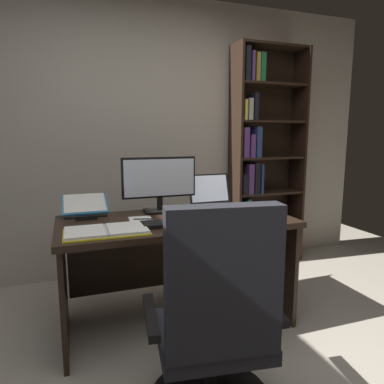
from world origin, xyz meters
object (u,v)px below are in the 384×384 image
pen (144,219)px  desk (174,245)px  monitor (159,184)px  reading_stand_with_book (85,206)px  office_chair (216,333)px  keyboard (175,223)px  notepad (141,221)px  bookshelf (260,166)px  laptop (214,201)px  computer_mouse (218,218)px  open_binder (106,231)px

pen → desk: bearing=15.9°
monitor → pen: monitor is taller
reading_stand_with_book → pen: reading_stand_with_book is taller
office_chair → monitor: size_ratio=1.92×
office_chair → pen: (-0.13, 0.90, 0.33)m
office_chair → pen: office_chair is taller
pen → keyboard: bearing=-43.0°
desk → notepad: notepad is taller
office_chair → monitor: 1.25m
bookshelf → reading_stand_with_book: (-1.74, -0.58, -0.18)m
bookshelf → keyboard: bookshelf is taller
laptop → reading_stand_with_book: laptop is taller
bookshelf → monitor: bearing=-151.5°
computer_mouse → notepad: 0.51m
laptop → keyboard: laptop is taller
laptop → open_binder: (-0.87, -0.44, -0.04)m
reading_stand_with_book → computer_mouse: bearing=-29.2°
laptop → pen: laptop is taller
keyboard → reading_stand_with_book: (-0.52, 0.46, 0.06)m
office_chair → laptop: office_chair is taller
bookshelf → computer_mouse: size_ratio=20.92×
desk → monitor: bearing=108.2°
monitor → reading_stand_with_book: 0.55m
computer_mouse → notepad: (-0.48, 0.15, -0.02)m
bookshelf → monitor: bookshelf is taller
bookshelf → laptop: bookshelf is taller
bookshelf → laptop: (-0.77, -0.65, -0.20)m
office_chair → laptop: size_ratio=3.04×
desk → keyboard: (-0.05, -0.22, 0.22)m
desk → monitor: monitor is taller
bookshelf → keyboard: (-1.21, -1.04, -0.24)m
desk → office_chair: size_ratio=1.48×
keyboard → laptop: bearing=41.6°
desk → open_binder: open_binder is taller
office_chair → computer_mouse: bearing=73.9°
desk → monitor: 0.45m
keyboard → computer_mouse: bearing=0.0°
monitor → notepad: (-0.18, -0.23, -0.20)m
computer_mouse → laptop: bearing=70.2°
reading_stand_with_book → pen: 0.47m
laptop → computer_mouse: bearing=-109.8°
bookshelf → office_chair: (-1.25, -1.79, -0.57)m
bookshelf → keyboard: 1.62m
bookshelf → office_chair: size_ratio=2.07×
bookshelf → keyboard: size_ratio=5.18×
computer_mouse → reading_stand_with_book: (-0.82, 0.46, 0.05)m
bookshelf → pen: bookshelf is taller
keyboard → desk: bearing=75.8°
bookshelf → office_chair: bearing=-124.9°
laptop → notepad: size_ratio=1.64×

